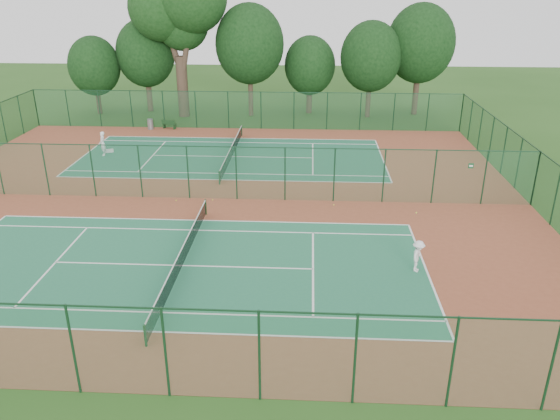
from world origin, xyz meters
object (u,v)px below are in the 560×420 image
object	(u,v)px
kit_bag	(109,151)
trash_bin	(150,124)
big_tree	(179,7)
bench	(169,124)
player_far	(103,144)
player_near	(418,256)

from	to	relation	value
kit_bag	trash_bin	bearing A→B (deg)	55.22
big_tree	kit_bag	bearing A→B (deg)	-104.48
bench	kit_bag	bearing A→B (deg)	-93.90
trash_bin	kit_bag	distance (m)	7.74
player_far	trash_bin	bearing A→B (deg)	149.97
big_tree	player_near	bearing A→B (deg)	-60.37
player_far	big_tree	size ratio (longest dim) A/B	0.13
player_far	trash_bin	xyz separation A→B (m)	(1.48, 8.38, -0.48)
bench	kit_bag	world-z (taller)	bench
trash_bin	bench	distance (m)	1.72
bench	big_tree	size ratio (longest dim) A/B	0.10
trash_bin	bench	bearing A→B (deg)	7.67
bench	player_near	bearing A→B (deg)	-37.63
kit_bag	big_tree	xyz separation A→B (m)	(3.45, 13.34, 10.44)
player_far	big_tree	bearing A→B (deg)	145.70
player_far	trash_bin	distance (m)	8.53
bench	big_tree	world-z (taller)	big_tree
player_near	kit_bag	world-z (taller)	player_near
player_near	big_tree	size ratio (longest dim) A/B	0.11
player_near	big_tree	distance (m)	37.93
player_near	player_far	world-z (taller)	player_far
player_near	kit_bag	distance (m)	28.43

